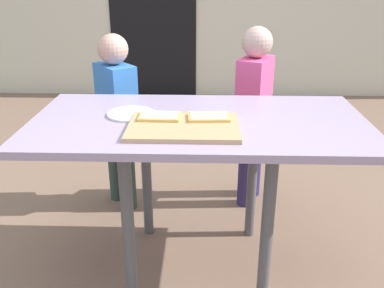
{
  "coord_description": "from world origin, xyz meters",
  "views": [
    {
      "loc": [
        0.02,
        -1.64,
        1.31
      ],
      "look_at": [
        -0.03,
        0.0,
        0.63
      ],
      "focal_mm": 39.67,
      "sensor_mm": 36.0,
      "label": 1
    }
  ],
  "objects": [
    {
      "name": "pizza_slice_far_left",
      "position": [
        -0.16,
        -0.04,
        0.76
      ],
      "size": [
        0.16,
        0.11,
        0.01
      ],
      "color": "#DBAE56",
      "rests_on": "cutting_board"
    },
    {
      "name": "house_door",
      "position": [
        -0.52,
        2.92,
        1.0
      ],
      "size": [
        0.9,
        0.02,
        2.0
      ],
      "primitive_type": "cube",
      "color": "black",
      "rests_on": "ground"
    },
    {
      "name": "ground_plane",
      "position": [
        0.0,
        0.0,
        0.0
      ],
      "size": [
        16.0,
        16.0,
        0.0
      ],
      "primitive_type": "plane",
      "color": "#7B5F4D"
    },
    {
      "name": "dining_table",
      "position": [
        0.0,
        0.0,
        0.65
      ],
      "size": [
        1.37,
        0.71,
        0.74
      ],
      "color": "#A290B2",
      "rests_on": "ground"
    },
    {
      "name": "pizza_slice_far_right",
      "position": [
        0.04,
        -0.04,
        0.76
      ],
      "size": [
        0.17,
        0.12,
        0.01
      ],
      "color": "#DBAE56",
      "rests_on": "cutting_board"
    },
    {
      "name": "plate_white_left",
      "position": [
        -0.29,
        0.04,
        0.74
      ],
      "size": [
        0.2,
        0.2,
        0.01
      ],
      "primitive_type": "cylinder",
      "color": "white",
      "rests_on": "dining_table"
    },
    {
      "name": "child_left",
      "position": [
        -0.46,
        0.57,
        0.57
      ],
      "size": [
        0.26,
        0.27,
        1.0
      ],
      "color": "#2F423B",
      "rests_on": "ground"
    },
    {
      "name": "cutting_board",
      "position": [
        -0.06,
        -0.11,
        0.74
      ],
      "size": [
        0.42,
        0.31,
        0.02
      ],
      "primitive_type": "cube",
      "color": "tan",
      "rests_on": "dining_table"
    },
    {
      "name": "child_right",
      "position": [
        0.3,
        0.64,
        0.59
      ],
      "size": [
        0.23,
        0.28,
        1.03
      ],
      "color": "#2F2554",
      "rests_on": "ground"
    }
  ]
}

